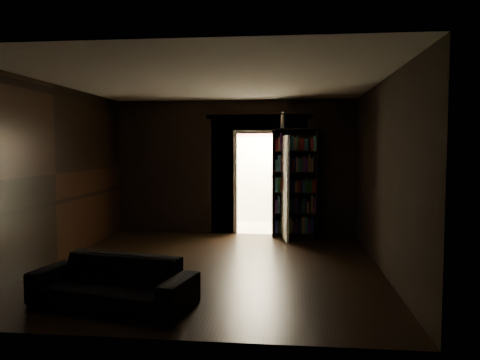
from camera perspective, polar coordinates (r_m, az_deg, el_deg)
The scene contains 9 objects.
ground at distance 7.28m, azimuth -3.26°, elevation -10.46°, with size 5.50×5.50×0.00m, color black.
room_walls at distance 8.11m, azimuth -2.13°, elevation 3.05°, with size 5.02×5.61×2.84m.
kitchen_alcove at distance 10.86m, azimuth 2.66°, elevation 0.80°, with size 2.20×1.80×2.60m.
sofa at distance 5.67m, azimuth -15.24°, elevation -11.02°, with size 1.88×0.81×0.72m, color black.
bookshelf at distance 9.53m, azimuth 6.68°, elevation -0.34°, with size 0.90×0.32×2.20m, color black.
refrigerator at distance 11.11m, azimuth 5.82°, elevation -1.14°, with size 0.74×0.68×1.65m, color white.
door at distance 9.30m, azimuth 5.43°, elevation -0.90°, with size 0.85×0.05×2.05m, color white.
figurine at distance 9.47m, azimuth 5.22°, elevation 7.29°, with size 0.11×0.11×0.33m, color white.
bottles at distance 11.05m, azimuth 5.67°, elevation 3.81°, with size 0.65×0.08×0.27m, color black.
Camera 1 is at (1.16, -6.95, 1.82)m, focal length 35.00 mm.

